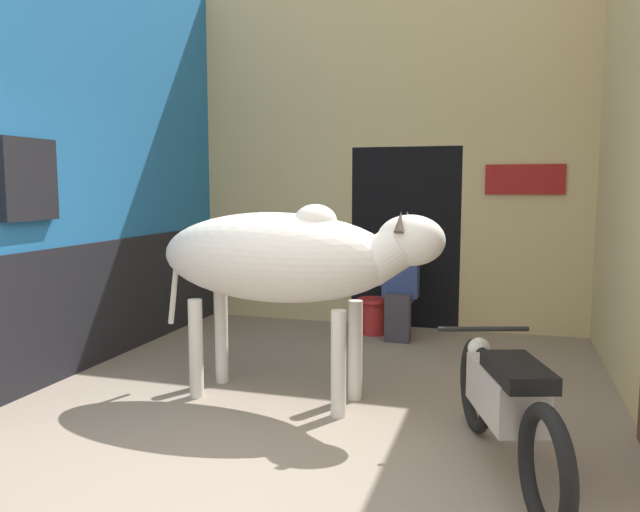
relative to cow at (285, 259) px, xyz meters
The scene contains 7 objects.
ground_plane 1.69m from the cow, 78.94° to the right, with size 30.00×30.00×0.00m, color gray.
wall_left_shopfront 2.37m from the cow, 160.64° to the left, with size 0.25×4.02×4.03m.
wall_back_with_doorway 3.08m from the cow, 83.70° to the left, with size 4.50×0.94×4.03m.
cow is the anchor object (origin of this frame).
motorcycle_near 1.93m from the cow, 26.50° to the right, with size 0.75×1.82×0.75m.
shopkeeper_seated 2.25m from the cow, 76.14° to the left, with size 0.38×0.34×1.16m.
plastic_stool 2.44m from the cow, 84.62° to the left, with size 0.36×0.36×0.40m.
Camera 1 is at (1.35, -3.13, 1.65)m, focal length 35.00 mm.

